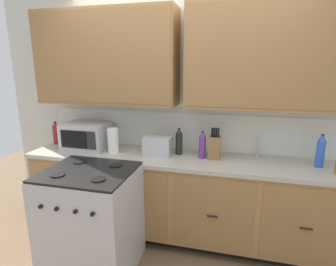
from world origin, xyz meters
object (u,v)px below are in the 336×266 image
Objects in this scene: knife_block at (215,147)px; paper_towel_roll at (113,141)px; toaster at (158,146)px; bottle_red at (56,133)px; stove_range at (92,220)px; bottle_dark at (179,142)px; bottle_blue at (321,151)px; microwave at (86,135)px; bottle_violet at (202,145)px.

paper_towel_roll is (-1.05, -0.08, 0.01)m from knife_block.
toaster is 1.28m from bottle_red.
stove_range is 1.12m from bottle_dark.
bottle_dark is at bearing 49.02° from stove_range.
bottle_blue is (1.99, 0.07, 0.02)m from paper_towel_roll.
stove_range is 1.00m from microwave.
bottle_red is (-0.85, 0.75, 0.57)m from stove_range.
knife_block is (1.00, 0.68, 0.55)m from stove_range.
paper_towel_roll is 0.95× the size of bottle_violet.
bottle_blue reaches higher than paper_towel_roll.
bottle_blue reaches higher than microwave.
bottle_violet is (-0.12, -0.02, 0.02)m from knife_block.
toaster is (0.84, -0.05, -0.04)m from microwave.
bottle_red is at bearing 175.09° from toaster.
paper_towel_roll is 0.82m from bottle_red.
bottle_dark is at bearing -0.98° from bottle_red.
stove_range is at bearing -85.20° from paper_towel_roll.
bottle_red is at bearing 138.61° from stove_range.
bottle_dark is (1.48, -0.03, 0.00)m from bottle_red.
bottle_violet is at bearing -2.98° from bottle_red.
toaster is at bearing -4.91° from bottle_red.
bottle_red is (-2.80, 0.08, -0.02)m from bottle_blue.
stove_range is 2.14m from bottle_blue.
bottle_dark reaches higher than toaster.
toaster reaches higher than stove_range.
microwave reaches higher than stove_range.
toaster is 1.08× the size of paper_towel_roll.
toaster is 1.05× the size of bottle_red.
microwave reaches higher than bottle_violet.
toaster is 0.91× the size of bottle_blue.
stove_range is 3.39× the size of toaster.
bottle_red is at bearing 169.43° from paper_towel_roll.
paper_towel_roll is at bearing -177.92° from bottle_blue.
microwave is (-0.42, 0.70, 0.58)m from stove_range.
knife_block reaches higher than bottle_dark.
paper_towel_roll reaches higher than toaster.
paper_towel_roll is 0.98× the size of bottle_red.
microwave reaches higher than paper_towel_roll.
paper_towel_roll is (-0.05, 0.60, 0.57)m from stove_range.
bottle_violet is at bearing -14.60° from bottle_dark.
knife_block is (1.42, -0.01, -0.02)m from microwave.
bottle_violet is at bearing 3.65° from paper_towel_roll.
microwave is 2.36m from bottle_blue.
bottle_red is at bearing 172.53° from microwave.
bottle_red is 0.97× the size of bottle_dark.
stove_range is 3.47× the size of bottle_violet.
stove_range is 0.83m from paper_towel_roll.
stove_range is at bearing -130.98° from bottle_dark.
paper_towel_roll is (0.37, -0.09, -0.01)m from microwave.
microwave is 1.71× the size of toaster.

